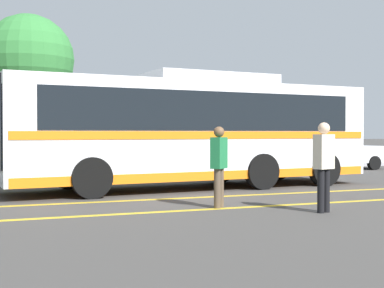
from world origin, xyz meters
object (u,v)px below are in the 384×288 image
object	(u,v)px
parked_car_2	(206,154)
pedestrian_0	(219,162)
parked_car_1	(47,159)
tree_1	(28,60)
transit_bus	(192,129)
pedestrian_1	(324,161)
parked_car_3	(332,151)

from	to	relation	value
parked_car_2	pedestrian_0	xyz separation A→B (m)	(-3.43, -9.04, 0.23)
parked_car_1	parked_car_2	bearing A→B (deg)	-88.50
pedestrian_0	tree_1	size ratio (longest dim) A/B	0.25
transit_bus	pedestrian_1	bearing A→B (deg)	-177.63
tree_1	pedestrian_1	bearing A→B (deg)	-73.48
parked_car_2	parked_car_3	size ratio (longest dim) A/B	0.98
parked_car_3	pedestrian_0	world-z (taller)	pedestrian_0
parked_car_3	tree_1	bearing A→B (deg)	-110.29
pedestrian_1	tree_1	xyz separation A→B (m)	(-4.52, 15.24, 3.72)
pedestrian_0	tree_1	bearing A→B (deg)	-120.83
parked_car_2	tree_1	size ratio (longest dim) A/B	0.70
parked_car_1	pedestrian_1	size ratio (longest dim) A/B	2.76
pedestrian_0	pedestrian_1	bearing A→B (deg)	98.41
transit_bus	parked_car_1	size ratio (longest dim) A/B	2.25
tree_1	pedestrian_0	bearing A→B (deg)	-78.36
transit_bus	parked_car_3	size ratio (longest dim) A/B	2.29
transit_bus	tree_1	bearing A→B (deg)	15.97
parked_car_2	pedestrian_1	distance (m)	10.55
transit_bus	parked_car_3	world-z (taller)	transit_bus
pedestrian_0	pedestrian_1	world-z (taller)	pedestrian_1
transit_bus	tree_1	world-z (taller)	tree_1
parked_car_1	parked_car_3	world-z (taller)	parked_car_3
parked_car_1	parked_car_3	size ratio (longest dim) A/B	1.02
parked_car_1	parked_car_3	bearing A→B (deg)	-87.52
parked_car_2	pedestrian_1	bearing A→B (deg)	173.55
parked_car_3	pedestrian_0	distance (m)	13.19
parked_car_3	pedestrian_0	xyz separation A→B (m)	(-9.42, -9.23, 0.19)
parked_car_2	parked_car_3	xyz separation A→B (m)	(5.99, 0.18, 0.04)
parked_car_3	pedestrian_0	size ratio (longest dim) A/B	2.83
transit_bus	parked_car_1	distance (m)	6.24
parked_car_1	pedestrian_0	world-z (taller)	pedestrian_0
pedestrian_0	pedestrian_1	xyz separation A→B (m)	(1.66, -1.35, 0.05)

